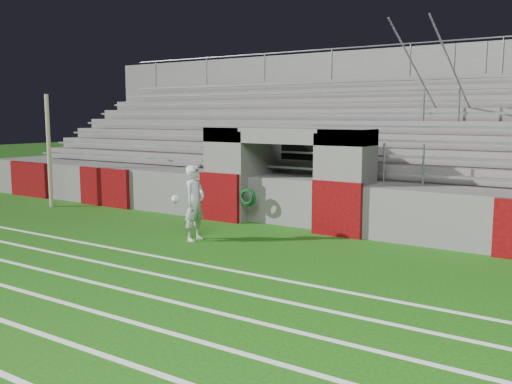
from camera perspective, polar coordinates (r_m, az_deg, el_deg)
The scene contains 5 objects.
ground at distance 12.64m, azimuth -5.34°, elevation -5.79°, with size 90.00×90.00×0.00m, color #174E0D.
field_post at distance 19.44m, azimuth -19.99°, elevation 3.87°, with size 0.13×0.13×3.60m, color tan.
stadium_structure at distance 19.19m, azimuth 9.85°, elevation 3.26°, with size 26.00×8.48×5.42m.
goalkeeper_with_ball at distance 13.47m, azimuth -6.17°, elevation -1.09°, with size 0.68×0.74×1.78m.
hose_coil at distance 15.30m, azimuth -0.86°, elevation -0.55°, with size 0.51×0.14×0.51m.
Camera 1 is at (7.80, -9.50, 2.95)m, focal length 40.00 mm.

